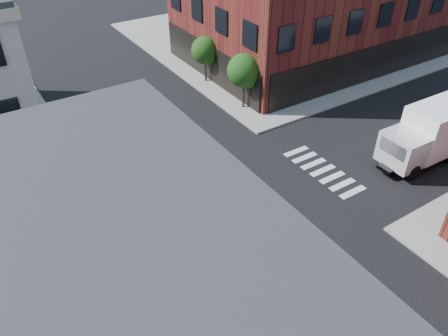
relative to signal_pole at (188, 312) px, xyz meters
name	(u,v)px	position (x,y,z in m)	size (l,w,h in m)	color
ground	(235,208)	(6.72, 6.68, -2.86)	(120.00, 120.00, 0.00)	black
sidewalk_ne	(286,38)	(27.72, 27.68, -2.78)	(30.00, 30.00, 0.15)	gray
tree_near	(245,72)	(14.28, 16.65, 0.30)	(2.69, 2.69, 4.49)	black
tree_far	(206,52)	(14.28, 22.65, 0.02)	(2.43, 2.43, 4.07)	black
signal_pole	(188,312)	(0.00, 0.00, 0.00)	(1.29, 1.24, 4.60)	black
box_truck	(438,130)	(21.25, 3.99, -0.83)	(8.68, 2.83, 3.89)	white
traffic_cone	(259,288)	(4.25, 0.98, -2.50)	(0.43, 0.43, 0.74)	red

